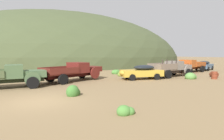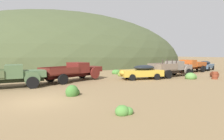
# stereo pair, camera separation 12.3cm
# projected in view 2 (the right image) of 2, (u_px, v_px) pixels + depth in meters

# --- Properties ---
(ground_plane) EXTENTS (300.00, 300.00, 0.00)m
(ground_plane) POSITION_uv_depth(u_px,v_px,m) (38.00, 101.00, 11.19)
(ground_plane) COLOR olive
(hill_far_right) EXTENTS (80.17, 78.54, 31.51)m
(hill_far_right) POSITION_uv_depth(u_px,v_px,m) (59.00, 62.00, 67.24)
(hill_far_right) COLOR #424C2D
(hill_far_right) RESTS_ON ground
(truck_weathered_green) EXTENTS (6.00, 2.76, 1.89)m
(truck_weathered_green) POSITION_uv_depth(u_px,v_px,m) (13.00, 76.00, 15.64)
(truck_weathered_green) COLOR #232B1B
(truck_weathered_green) RESTS_ON ground
(truck_oxblood) EXTENTS (6.81, 3.98, 1.89)m
(truck_oxblood) POSITION_uv_depth(u_px,v_px,m) (77.00, 71.00, 19.81)
(truck_oxblood) COLOR black
(truck_oxblood) RESTS_ON ground
(car_faded_yellow) EXTENTS (5.01, 2.92, 1.57)m
(car_faded_yellow) POSITION_uv_depth(u_px,v_px,m) (141.00, 72.00, 20.87)
(car_faded_yellow) COLOR gold
(car_faded_yellow) RESTS_ON ground
(truck_primer_gray) EXTENTS (6.17, 2.67, 2.16)m
(truck_primer_gray) POSITION_uv_depth(u_px,v_px,m) (174.00, 68.00, 23.51)
(truck_primer_gray) COLOR #3D322D
(truck_primer_gray) RESTS_ON ground
(truck_oxide_orange) EXTENTS (6.12, 3.20, 1.89)m
(truck_oxide_orange) POSITION_uv_depth(u_px,v_px,m) (188.00, 66.00, 28.40)
(truck_oxide_orange) COLOR #51220D
(truck_oxide_orange) RESTS_ON ground
(car_chalk_blue) EXTENTS (4.86, 3.15, 1.57)m
(car_chalk_blue) POSITION_uv_depth(u_px,v_px,m) (206.00, 65.00, 32.55)
(car_chalk_blue) COLOR slate
(car_chalk_blue) RESTS_ON ground
(oil_drum_by_truck) EXTENTS (0.65, 0.65, 0.82)m
(oil_drum_by_truck) POSITION_uv_depth(u_px,v_px,m) (215.00, 75.00, 21.02)
(oil_drum_by_truck) COLOR brown
(oil_drum_by_truck) RESTS_ON ground
(oil_drum_foreground) EXTENTS (0.85, 0.97, 0.63)m
(oil_drum_foreground) POSITION_uv_depth(u_px,v_px,m) (214.00, 75.00, 22.65)
(oil_drum_foreground) COLOR #5B2819
(oil_drum_foreground) RESTS_ON ground
(bush_lone_scrub) EXTENTS (1.08, 1.21, 0.79)m
(bush_lone_scrub) POSITION_uv_depth(u_px,v_px,m) (116.00, 72.00, 26.33)
(bush_lone_scrub) COLOR #4C8438
(bush_lone_scrub) RESTS_ON ground
(bush_front_left) EXTENTS (1.04, 0.97, 0.94)m
(bush_front_left) POSITION_uv_depth(u_px,v_px,m) (73.00, 92.00, 12.78)
(bush_front_left) COLOR #3D702D
(bush_front_left) RESTS_ON ground
(bush_near_barrel) EXTENTS (1.12, 0.93, 0.99)m
(bush_near_barrel) POSITION_uv_depth(u_px,v_px,m) (122.00, 74.00, 23.83)
(bush_near_barrel) COLOR olive
(bush_near_barrel) RESTS_ON ground
(bush_between_trucks) EXTENTS (0.88, 0.65, 0.57)m
(bush_between_trucks) POSITION_uv_depth(u_px,v_px,m) (123.00, 111.00, 8.81)
(bush_between_trucks) COLOR #4C8438
(bush_between_trucks) RESTS_ON ground
(bush_front_right) EXTENTS (1.49, 1.11, 0.92)m
(bush_front_right) POSITION_uv_depth(u_px,v_px,m) (191.00, 77.00, 21.18)
(bush_front_right) COLOR #5B8E42
(bush_front_right) RESTS_ON ground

